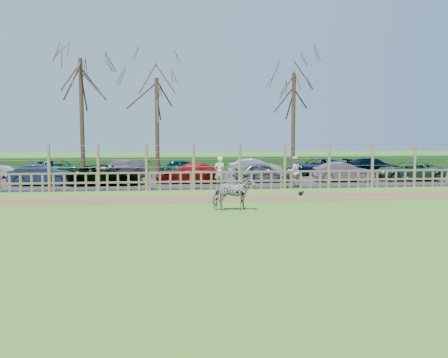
{
  "coord_description": "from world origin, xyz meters",
  "views": [
    {
      "loc": [
        -1.47,
        -18.65,
        3.14
      ],
      "look_at": [
        1.0,
        2.5,
        1.1
      ],
      "focal_mm": 40.0,
      "sensor_mm": 36.0,
      "label": 1
    }
  ],
  "objects": [
    {
      "name": "car_5",
      "position": [
        9.44,
        11.02,
        0.64
      ],
      "size": [
        3.72,
        1.52,
        1.2
      ],
      "primitive_type": "imported",
      "rotation": [
        0.0,
        0.0,
        1.5
      ],
      "color": "slate",
      "rests_on": "asphalt"
    },
    {
      "name": "car_6",
      "position": [
        13.78,
        11.25,
        0.64
      ],
      "size": [
        4.48,
        2.37,
        1.2
      ],
      "primitive_type": "imported",
      "rotation": [
        0.0,
        0.0,
        4.62
      ],
      "color": "#255537",
      "rests_on": "asphalt"
    },
    {
      "name": "car_2",
      "position": [
        -4.92,
        10.74,
        0.64
      ],
      "size": [
        4.35,
        2.07,
        1.2
      ],
      "primitive_type": "imported",
      "rotation": [
        0.0,
        0.0,
        1.55
      ],
      "color": "black",
      "rests_on": "asphalt"
    },
    {
      "name": "car_8",
      "position": [
        -8.74,
        16.12,
        0.64
      ],
      "size": [
        4.42,
        2.23,
        1.2
      ],
      "primitive_type": "imported",
      "rotation": [
        0.0,
        0.0,
        1.52
      ],
      "color": "#0F4228",
      "rests_on": "asphalt"
    },
    {
      "name": "asphalt",
      "position": [
        0.0,
        14.5,
        0.02
      ],
      "size": [
        44.0,
        13.0,
        0.04
      ],
      "primitive_type": "cube",
      "color": "#232326",
      "rests_on": "ground"
    },
    {
      "name": "ground",
      "position": [
        0.0,
        0.0,
        0.0
      ],
      "size": [
        120.0,
        120.0,
        0.0
      ],
      "primitive_type": "plane",
      "color": "olive",
      "rests_on": "ground"
    },
    {
      "name": "car_13",
      "position": [
        13.41,
        15.82,
        0.64
      ],
      "size": [
        4.18,
        1.79,
        1.2
      ],
      "primitive_type": "imported",
      "rotation": [
        0.0,
        0.0,
        1.55
      ],
      "color": "black",
      "rests_on": "asphalt"
    },
    {
      "name": "car_1",
      "position": [
        -8.54,
        10.89,
        0.64
      ],
      "size": [
        3.72,
        1.52,
        1.2
      ],
      "primitive_type": "imported",
      "rotation": [
        0.0,
        0.0,
        1.5
      ],
      "color": "#1B2548",
      "rests_on": "asphalt"
    },
    {
      "name": "zebra",
      "position": [
        1.18,
        0.81,
        0.69
      ],
      "size": [
        1.67,
        0.83,
        1.38
      ],
      "primitive_type": "imported",
      "rotation": [
        0.0,
        0.0,
        1.62
      ],
      "color": "gray",
      "rests_on": "ground"
    },
    {
      "name": "tree_right",
      "position": [
        7.0,
        14.0,
        5.24
      ],
      "size": [
        4.8,
        4.8,
        7.35
      ],
      "color": "#3D2B1E",
      "rests_on": "ground"
    },
    {
      "name": "car_11",
      "position": [
        4.71,
        15.62,
        0.64
      ],
      "size": [
        3.65,
        1.3,
        1.2
      ],
      "primitive_type": "imported",
      "rotation": [
        0.0,
        0.0,
        1.58
      ],
      "color": "#BEBBC2",
      "rests_on": "asphalt"
    },
    {
      "name": "fence",
      "position": [
        0.0,
        8.0,
        0.8
      ],
      "size": [
        30.16,
        0.16,
        2.5
      ],
      "color": "brown",
      "rests_on": "ground"
    },
    {
      "name": "visitor_b",
      "position": [
        5.63,
        8.5,
        0.9
      ],
      "size": [
        1.01,
        0.9,
        1.72
      ],
      "primitive_type": "imported",
      "rotation": [
        0.0,
        0.0,
        3.48
      ],
      "color": "silver",
      "rests_on": "asphalt"
    },
    {
      "name": "car_3",
      "position": [
        -0.02,
        11.3,
        0.64
      ],
      "size": [
        4.22,
        1.9,
        1.2
      ],
      "primitive_type": "imported",
      "rotation": [
        0.0,
        0.0,
        4.66
      ],
      "color": "maroon",
      "rests_on": "asphalt"
    },
    {
      "name": "visitor_a",
      "position": [
        1.46,
        8.5,
        0.9
      ],
      "size": [
        0.71,
        0.56,
        1.72
      ],
      "primitive_type": "imported",
      "rotation": [
        0.0,
        0.0,
        3.4
      ],
      "color": "beige",
      "rests_on": "asphalt"
    },
    {
      "name": "tree_left",
      "position": [
        -6.5,
        12.5,
        5.62
      ],
      "size": [
        4.8,
        4.8,
        7.88
      ],
      "color": "#3D2B1E",
      "rests_on": "ground"
    },
    {
      "name": "car_4",
      "position": [
        4.46,
        11.33,
        0.64
      ],
      "size": [
        3.54,
        1.45,
        1.2
      ],
      "primitive_type": "imported",
      "rotation": [
        0.0,
        0.0,
        1.58
      ],
      "color": "slate",
      "rests_on": "asphalt"
    },
    {
      "name": "tree_mid",
      "position": [
        -2.0,
        13.5,
        4.87
      ],
      "size": [
        4.8,
        4.8,
        6.83
      ],
      "color": "#3D2B1E",
      "rests_on": "ground"
    },
    {
      "name": "car_9",
      "position": [
        -4.68,
        15.97,
        0.64
      ],
      "size": [
        4.33,
        2.24,
        1.2
      ],
      "primitive_type": "imported",
      "rotation": [
        0.0,
        0.0,
        4.85
      ],
      "color": "#5F5561",
      "rests_on": "asphalt"
    },
    {
      "name": "car_10",
      "position": [
        -0.24,
        15.82,
        0.64
      ],
      "size": [
        3.67,
        1.86,
        1.2
      ],
      "primitive_type": "imported",
      "rotation": [
        0.0,
        0.0,
        1.7
      ],
      "color": "#134F38",
      "rests_on": "asphalt"
    },
    {
      "name": "crow",
      "position": [
        5.09,
        5.0,
        0.11
      ],
      "size": [
        0.28,
        0.21,
        0.23
      ],
      "color": "black",
      "rests_on": "ground"
    },
    {
      "name": "hedge",
      "position": [
        0.0,
        21.5,
        0.55
      ],
      "size": [
        46.0,
        2.0,
        1.1
      ],
      "primitive_type": "cube",
      "color": "#1E4716",
      "rests_on": "ground"
    },
    {
      "name": "dirt_strip",
      "position": [
        0.0,
        4.5,
        0.01
      ],
      "size": [
        34.0,
        2.8,
        0.01
      ],
      "primitive_type": "cube",
      "color": "brown",
      "rests_on": "ground"
    },
    {
      "name": "car_12",
      "position": [
        9.17,
        15.66,
        0.64
      ],
      "size": [
        4.42,
        2.21,
        1.2
      ],
      "primitive_type": "imported",
      "rotation": [
        0.0,
        0.0,
        4.66
      ],
      "color": "#152250",
      "rests_on": "asphalt"
    }
  ]
}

